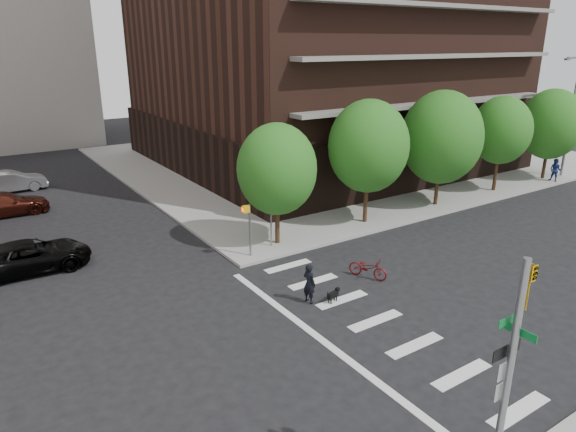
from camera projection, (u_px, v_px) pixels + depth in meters
name	position (u px, v px, depth m)	size (l,w,h in m)	color
ground	(311.00, 345.00, 17.87)	(120.00, 120.00, 0.00)	black
sidewalk_ne	(341.00, 156.00, 47.11)	(39.00, 33.00, 0.15)	gray
crosswalk	(359.00, 327.00, 19.02)	(3.85, 13.00, 0.01)	silver
tree_a	(277.00, 169.00, 25.36)	(4.00, 4.00, 5.90)	#301E11
tree_b	(368.00, 146.00, 28.34)	(4.50, 4.50, 6.65)	#301E11
tree_c	(442.00, 137.00, 31.51)	(5.00, 5.00, 6.80)	#301E11
tree_d	(501.00, 130.00, 34.68)	(4.00, 4.00, 6.20)	#301E11
tree_e	(551.00, 124.00, 37.85)	(4.50, 4.50, 6.35)	#301E11
traffic_signal	(504.00, 408.00, 10.84)	(0.90, 0.75, 6.00)	slate
pedestrian_signal	(254.00, 220.00, 24.73)	(2.18, 0.67, 2.60)	slate
streetlamp	(571.00, 109.00, 38.23)	(2.14, 0.22, 9.00)	slate
parked_car_black	(31.00, 256.00, 23.45)	(5.21, 2.40, 1.45)	black
parked_car_maroon	(4.00, 204.00, 30.98)	(4.98, 2.02, 1.44)	#3D140D
parked_car_silver	(12.00, 182.00, 35.90)	(4.52, 1.57, 1.49)	#919497
scooter	(368.00, 268.00, 22.85)	(0.63, 1.82, 0.96)	maroon
dog_walker	(309.00, 283.00, 20.58)	(0.40, 0.61, 1.67)	black
dog	(333.00, 294.00, 20.73)	(0.66, 0.29, 0.55)	black
pedestrian_far	(555.00, 170.00, 38.00)	(0.64, 0.82, 1.69)	navy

